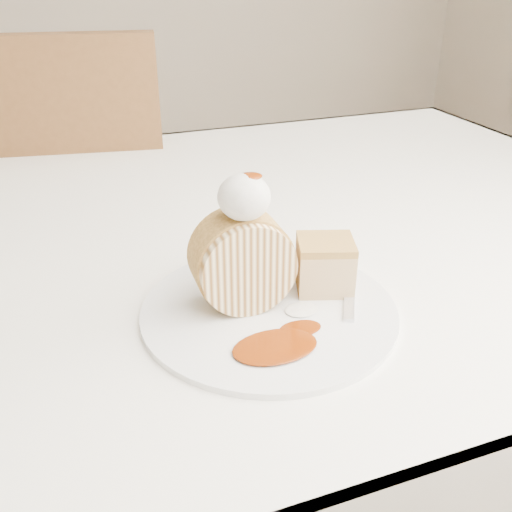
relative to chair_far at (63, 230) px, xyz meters
name	(u,v)px	position (x,y,z in m)	size (l,w,h in m)	color
table	(195,285)	(0.16, -0.52, 0.12)	(1.40, 0.90, 0.75)	white
chair_far	(63,230)	(0.00, 0.00, 0.00)	(0.52, 0.52, 0.95)	brown
plate	(269,310)	(0.18, -0.74, 0.21)	(0.25, 0.25, 0.01)	white
roulade_slice	(243,262)	(0.16, -0.73, 0.26)	(0.09, 0.09, 0.05)	#FFE9B1
cake_chunk	(325,268)	(0.25, -0.73, 0.24)	(0.06, 0.05, 0.05)	tan
whipped_cream	(244,197)	(0.16, -0.73, 0.33)	(0.05, 0.05, 0.04)	white
caramel_drizzle	(249,171)	(0.17, -0.73, 0.35)	(0.02, 0.02, 0.01)	#6C2404
caramel_pool	(275,346)	(0.16, -0.81, 0.22)	(0.08, 0.05, 0.00)	#6C2404
fork	(349,291)	(0.27, -0.75, 0.22)	(0.02, 0.15, 0.00)	silver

